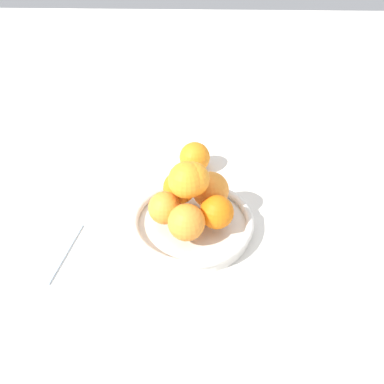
# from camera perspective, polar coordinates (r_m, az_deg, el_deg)

# --- Properties ---
(ground_plane) EXTENTS (4.00, 4.00, 0.00)m
(ground_plane) POSITION_cam_1_polar(r_m,az_deg,el_deg) (0.85, 0.00, -5.62)
(ground_plane) COLOR silver
(fruit_bowl) EXTENTS (0.28, 0.28, 0.04)m
(fruit_bowl) POSITION_cam_1_polar(r_m,az_deg,el_deg) (0.84, 0.00, -4.68)
(fruit_bowl) COLOR silver
(fruit_bowl) RESTS_ON ground_plane
(orange_pile) EXTENTS (0.19, 0.18, 0.14)m
(orange_pile) POSITION_cam_1_polar(r_m,az_deg,el_deg) (0.79, -0.01, -0.64)
(orange_pile) COLOR orange
(orange_pile) RESTS_ON fruit_bowl
(stray_orange) EXTENTS (0.08, 0.08, 0.08)m
(stray_orange) POSITION_cam_1_polar(r_m,az_deg,el_deg) (1.01, 0.64, 5.30)
(stray_orange) COLOR orange
(stray_orange) RESTS_ON ground_plane
(napkin_folded) EXTENTS (0.19, 0.19, 0.01)m
(napkin_folded) POSITION_cam_1_polar(r_m,az_deg,el_deg) (0.88, -23.39, -7.71)
(napkin_folded) COLOR silver
(napkin_folded) RESTS_ON ground_plane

